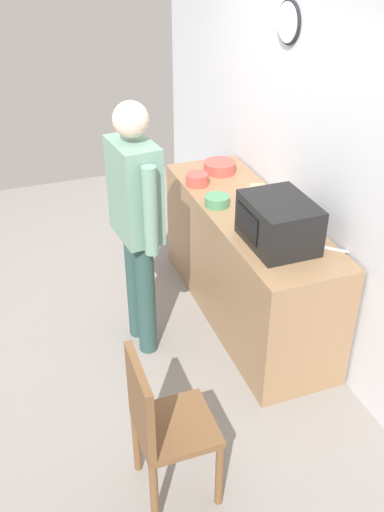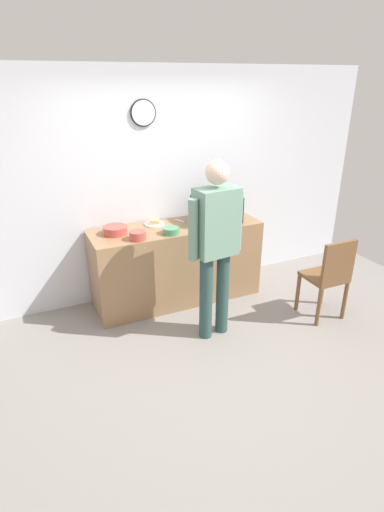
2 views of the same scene
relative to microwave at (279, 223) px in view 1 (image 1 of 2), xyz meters
The scene contains 12 objects.
ground_plane 1.67m from the microwave, 112.64° to the right, with size 6.00×6.00×0.00m, color gray.
back_wall 0.69m from the microwave, 140.01° to the left, with size 5.40×0.13×2.60m.
kitchen_counter 0.79m from the microwave, behind, with size 1.94×0.62×0.92m, color #93704C.
microwave is the anchor object (origin of this frame).
sandwich_plate 0.73m from the microwave, 164.07° to the left, with size 0.23×0.23×0.07m.
salad_bowl 1.19m from the microwave, behind, with size 0.26×0.26×0.09m, color #C64C42.
cereal_bowl 0.66m from the microwave, 166.08° to the right, with size 0.18×0.18×0.07m, color #4C8E60.
mixing_bowl 1.03m from the microwave, behind, with size 0.17×0.17×0.09m, color #C64C42.
fork_utensil 0.46m from the microwave, 153.08° to the left, with size 0.17×0.02×0.01m, color silver.
spoon_utensil 0.41m from the microwave, 56.51° to the left, with size 0.17×0.02×0.01m, color silver.
person_standing 0.92m from the microwave, 118.27° to the right, with size 0.59×0.28×1.80m.
wooden_chair 1.44m from the microwave, 51.74° to the right, with size 0.40×0.40×0.94m.
Camera 1 is at (3.26, -0.41, 2.78)m, focal length 39.94 mm.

